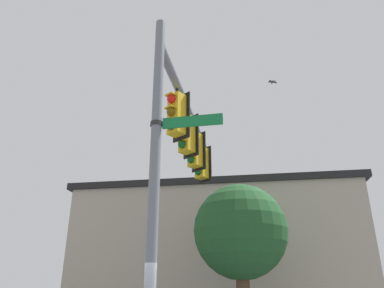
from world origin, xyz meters
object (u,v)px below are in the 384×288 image
(traffic_light_arm_end, at_px, (201,163))
(street_name_sign, at_px, (179,122))
(traffic_light_mid_outer, at_px, (195,150))
(traffic_light_mid_inner, at_px, (186,134))
(traffic_light_nearest_pole, at_px, (176,114))
(bird_flying, at_px, (272,82))

(traffic_light_arm_end, bearing_deg, street_name_sign, 126.38)
(traffic_light_mid_outer, bearing_deg, traffic_light_mid_inner, 121.51)
(traffic_light_mid_outer, relative_size, street_name_sign, 1.09)
(traffic_light_mid_inner, distance_m, traffic_light_arm_end, 2.45)
(traffic_light_nearest_pole, distance_m, street_name_sign, 1.94)
(traffic_light_arm_end, xyz_separation_m, street_name_sign, (-3.14, 4.26, -1.01))
(traffic_light_mid_inner, xyz_separation_m, bird_flying, (-0.36, -4.45, 3.53))
(street_name_sign, bearing_deg, traffic_light_mid_inner, -49.46)
(traffic_light_mid_inner, height_order, street_name_sign, traffic_light_mid_inner)
(bird_flying, bearing_deg, traffic_light_mid_inner, 85.42)
(bird_flying, bearing_deg, street_name_sign, 102.76)
(street_name_sign, height_order, bird_flying, bird_flying)
(traffic_light_mid_outer, bearing_deg, traffic_light_arm_end, -58.49)
(traffic_light_nearest_pole, relative_size, traffic_light_mid_outer, 1.00)
(traffic_light_nearest_pole, distance_m, traffic_light_mid_inner, 1.22)
(traffic_light_mid_outer, bearing_deg, street_name_sign, 127.84)
(street_name_sign, bearing_deg, traffic_light_nearest_pole, -42.82)
(traffic_light_mid_inner, bearing_deg, traffic_light_arm_end, -58.49)
(traffic_light_arm_end, xyz_separation_m, bird_flying, (-1.64, -2.37, 3.53))
(street_name_sign, bearing_deg, bird_flying, -77.24)
(traffic_light_mid_outer, xyz_separation_m, street_name_sign, (-2.50, 3.21, -1.01))
(street_name_sign, bearing_deg, traffic_light_arm_end, -53.62)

